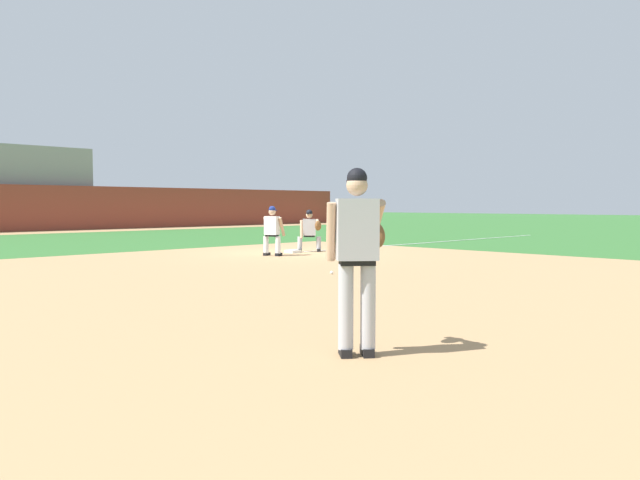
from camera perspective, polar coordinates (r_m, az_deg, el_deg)
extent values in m
plane|color=#336B2D|center=(19.39, -2.50, -1.18)|extent=(160.00, 160.00, 0.00)
cube|color=tan|center=(12.78, -1.09, -3.47)|extent=(18.00, 18.00, 0.01)
cube|color=tan|center=(36.71, -24.03, 0.65)|extent=(48.00, 3.20, 0.01)
cube|color=white|center=(25.34, 10.74, -0.17)|extent=(15.70, 0.10, 0.00)
cube|color=white|center=(19.39, -2.50, -1.05)|extent=(0.38, 0.38, 0.09)
sphere|color=white|center=(13.43, 1.07, -3.00)|extent=(0.07, 0.07, 0.07)
cube|color=black|center=(6.28, 2.32, -10.17)|extent=(0.25, 0.27, 0.09)
cylinder|color=#B2B2B7|center=(6.15, 2.37, -6.13)|extent=(0.15, 0.15, 0.84)
cube|color=black|center=(6.31, 4.33, -10.11)|extent=(0.25, 0.27, 0.09)
cylinder|color=#B2B2B7|center=(6.18, 4.41, -6.08)|extent=(0.15, 0.15, 0.84)
cube|color=black|center=(6.11, 3.41, -2.03)|extent=(0.39, 0.37, 0.06)
cube|color=#B2B2B7|center=(6.08, 3.42, 0.97)|extent=(0.46, 0.44, 0.60)
sphere|color=tan|center=(6.10, 3.40, 5.02)|extent=(0.21, 0.21, 0.21)
sphere|color=black|center=(6.10, 3.41, 5.68)|extent=(0.20, 0.20, 0.20)
cube|color=black|center=(6.19, 3.28, 5.41)|extent=(0.20, 0.19, 0.02)
cylinder|color=tan|center=(6.13, 1.00, 0.76)|extent=(0.19, 0.20, 0.59)
cylinder|color=tan|center=(6.42, 5.23, 1.92)|extent=(0.41, 0.46, 0.41)
ellipsoid|color=brown|center=(6.50, 5.09, 0.47)|extent=(0.34, 0.36, 0.34)
cube|color=black|center=(19.82, -0.12, -0.95)|extent=(0.26, 0.27, 0.09)
cylinder|color=#B2B2B7|center=(19.84, -0.12, -0.26)|extent=(0.15, 0.15, 0.40)
cube|color=black|center=(19.79, -1.85, -0.96)|extent=(0.26, 0.27, 0.09)
cylinder|color=#B2B2B7|center=(19.82, -1.85, -0.27)|extent=(0.15, 0.15, 0.40)
cube|color=black|center=(19.81, -0.99, 0.37)|extent=(0.39, 0.38, 0.06)
cube|color=#B2B2B7|center=(19.80, -0.99, 1.18)|extent=(0.46, 0.45, 0.52)
sphere|color=tan|center=(19.77, -0.99, 2.30)|extent=(0.21, 0.21, 0.21)
sphere|color=black|center=(19.77, -0.99, 2.51)|extent=(0.20, 0.20, 0.20)
cube|color=black|center=(19.68, -0.98, 2.43)|extent=(0.20, 0.20, 0.02)
cylinder|color=tan|center=(19.39, -0.21, 1.56)|extent=(0.46, 0.49, 0.24)
cylinder|color=tan|center=(19.70, -1.71, 0.99)|extent=(0.23, 0.24, 0.58)
ellipsoid|color=brown|center=(19.18, -0.18, 1.32)|extent=(0.29, 0.30, 0.35)
cube|color=black|center=(18.37, -4.89, -1.30)|extent=(0.28, 0.19, 0.09)
cylinder|color=white|center=(18.31, -4.96, -0.42)|extent=(0.15, 0.15, 0.50)
cube|color=black|center=(18.17, -3.80, -1.34)|extent=(0.28, 0.19, 0.09)
cylinder|color=white|center=(18.12, -3.86, -0.45)|extent=(0.15, 0.15, 0.50)
cube|color=black|center=(18.20, -4.42, 0.42)|extent=(0.31, 0.39, 0.06)
cube|color=white|center=(18.19, -4.42, 1.33)|extent=(0.36, 0.46, 0.54)
sphere|color=tan|center=(18.19, -4.40, 2.59)|extent=(0.21, 0.21, 0.21)
sphere|color=navy|center=(18.19, -4.40, 2.81)|extent=(0.20, 0.20, 0.20)
cube|color=navy|center=(18.27, -4.26, 2.73)|extent=(0.16, 0.20, 0.02)
cylinder|color=tan|center=(18.44, -4.87, 1.25)|extent=(0.34, 0.20, 0.56)
cylinder|color=tan|center=(18.19, -3.51, 1.23)|extent=(0.34, 0.20, 0.56)
cube|color=brown|center=(38.56, -25.13, 2.66)|extent=(48.00, 0.50, 2.60)
cube|color=gray|center=(41.31, -26.53, 4.24)|extent=(8.36, 4.20, 4.90)
cube|color=gray|center=(40.11, -25.97, 4.69)|extent=(7.96, 0.85, 0.06)
cube|color=#286B42|center=(39.79, -26.70, 4.99)|extent=(0.47, 0.20, 0.44)
cube|color=#286B42|center=(39.97, -25.90, 5.00)|extent=(0.47, 0.20, 0.44)
cube|color=#286B42|center=(40.17, -25.12, 5.01)|extent=(0.47, 0.20, 0.44)
cube|color=#286B42|center=(40.37, -24.34, 5.02)|extent=(0.47, 0.20, 0.44)
cube|color=#286B42|center=(40.57, -23.56, 5.03)|extent=(0.47, 0.20, 0.44)
cube|color=#286B42|center=(40.79, -22.80, 5.03)|extent=(0.47, 0.20, 0.44)
cube|color=#286B42|center=(41.01, -22.04, 5.04)|extent=(0.47, 0.20, 0.44)
cube|color=#286B42|center=(41.24, -21.30, 5.04)|extent=(0.47, 0.20, 0.44)
cube|color=gray|center=(40.94, -26.37, 5.42)|extent=(7.96, 0.85, 0.06)
cube|color=#286B42|center=(40.62, -27.09, 5.72)|extent=(0.47, 0.20, 0.44)
cube|color=#286B42|center=(40.80, -26.31, 5.72)|extent=(0.47, 0.20, 0.44)
cube|color=#286B42|center=(40.99, -25.54, 5.73)|extent=(0.47, 0.20, 0.44)
cube|color=#286B42|center=(41.19, -24.77, 5.74)|extent=(0.47, 0.20, 0.44)
cube|color=#286B42|center=(41.39, -24.01, 5.74)|extent=(0.47, 0.20, 0.44)
cube|color=#286B42|center=(41.60, -23.26, 5.74)|extent=(0.47, 0.20, 0.44)
cube|color=#286B42|center=(41.82, -22.51, 5.75)|extent=(0.47, 0.20, 0.44)
cube|color=#286B42|center=(42.04, -21.78, 5.75)|extent=(0.47, 0.20, 0.44)
cube|color=gray|center=(41.77, -26.76, 6.11)|extent=(7.96, 0.85, 0.06)
cube|color=#286B42|center=(41.64, -26.71, 6.42)|extent=(0.47, 0.20, 0.44)
cube|color=#286B42|center=(41.82, -25.94, 6.42)|extent=(0.47, 0.20, 0.44)
cube|color=#286B42|center=(42.01, -25.19, 6.42)|extent=(0.47, 0.20, 0.44)
cube|color=#286B42|center=(42.21, -24.44, 6.42)|extent=(0.47, 0.20, 0.44)
cube|color=#286B42|center=(42.42, -23.70, 6.42)|extent=(0.47, 0.20, 0.44)
cube|color=#286B42|center=(42.63, -22.97, 6.42)|extent=(0.47, 0.20, 0.44)
cube|color=#286B42|center=(42.85, -22.24, 6.42)|extent=(0.47, 0.20, 0.44)
cube|color=gray|center=(42.61, -27.14, 6.78)|extent=(7.96, 0.85, 0.06)
cube|color=#286B42|center=(42.48, -27.08, 7.08)|extent=(0.47, 0.20, 0.44)
cube|color=#286B42|center=(42.66, -26.34, 7.08)|extent=(0.47, 0.20, 0.44)
cube|color=#286B42|center=(42.85, -25.59, 7.08)|extent=(0.47, 0.20, 0.44)
cube|color=#286B42|center=(43.05, -24.86, 7.08)|extent=(0.47, 0.20, 0.44)
cube|color=#286B42|center=(43.25, -24.13, 7.08)|extent=(0.47, 0.20, 0.44)
cube|color=#286B42|center=(43.46, -23.41, 7.08)|extent=(0.47, 0.20, 0.44)
cube|color=#286B42|center=(43.67, -22.69, 7.07)|extent=(0.47, 0.20, 0.44)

